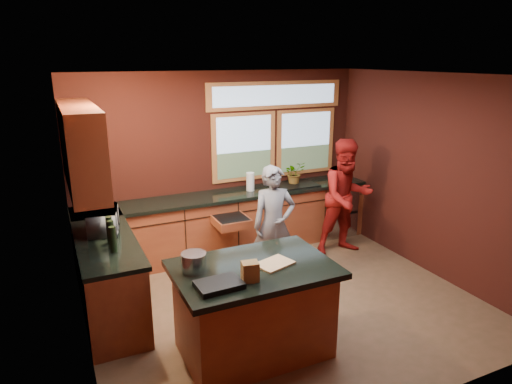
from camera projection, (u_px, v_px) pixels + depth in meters
floor at (283, 301)px, 5.60m from camera, size 4.50×4.50×0.00m
room_shell at (225, 157)px, 5.13m from camera, size 4.52×4.02×2.71m
back_counter at (243, 220)px, 7.03m from camera, size 4.50×0.64×0.93m
left_counter at (105, 269)px, 5.42m from camera, size 0.64×2.30×0.93m
island at (254, 309)px, 4.53m from camera, size 1.55×1.05×0.95m
person_grey at (274, 225)px, 5.95m from camera, size 0.63×0.47×1.57m
person_red at (346, 197)px, 6.81m from camera, size 0.91×0.74×1.75m
microwave at (103, 221)px, 5.27m from camera, size 0.41×0.54×0.27m
potted_plant at (295, 173)px, 7.26m from camera, size 0.33×0.28×0.36m
paper_towel at (250, 182)px, 6.91m from camera, size 0.12×0.12×0.28m
cutting_board at (274, 264)px, 4.43m from camera, size 0.41×0.34×0.02m
stock_pot at (194, 262)px, 4.28m from camera, size 0.24×0.24×0.18m
paper_bag at (250, 271)px, 4.10m from camera, size 0.17×0.14×0.18m
black_tray at (219, 285)px, 3.99m from camera, size 0.41×0.30×0.05m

